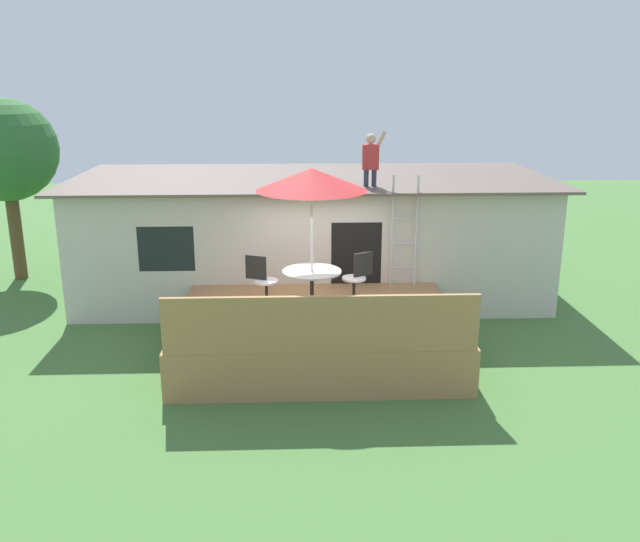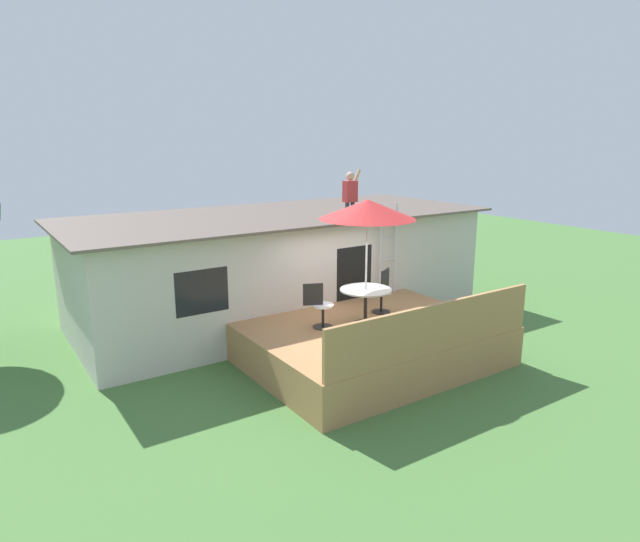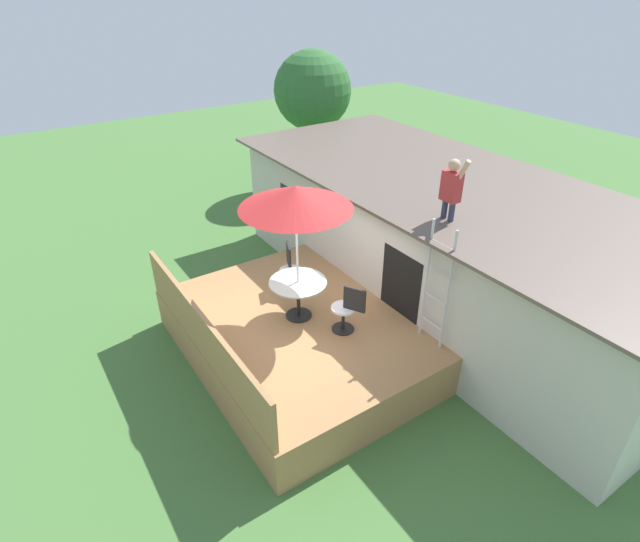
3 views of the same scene
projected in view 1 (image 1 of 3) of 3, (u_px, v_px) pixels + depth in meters
The scene contains 11 objects.
ground_plane at pixel (317, 352), 12.34m from camera, with size 40.00×40.00×0.00m, color #477538.
house at pixel (312, 235), 15.41m from camera, with size 10.50×4.50×2.66m.
deck at pixel (317, 331), 12.22m from camera, with size 4.87×3.88×0.80m, color #A87A4C.
deck_railing at pixel (321, 324), 10.17m from camera, with size 4.77×0.08×0.90m, color #A87A4C.
patio_table at pixel (312, 279), 11.93m from camera, with size 1.04×1.04×0.74m.
patio_umbrella at pixel (312, 179), 11.44m from camera, with size 1.90×1.90×2.54m.
step_ladder at pixel (404, 231), 13.30m from camera, with size 0.52×0.04×2.20m.
person_figure at pixel (371, 156), 13.59m from camera, with size 0.47×0.20×1.11m.
patio_chair_left at pixel (263, 281), 12.28m from camera, with size 0.60×0.44×0.92m.
patio_chair_right at pixel (357, 278), 12.46m from camera, with size 0.58×0.44×0.92m.
backyard_tree at pixel (6, 151), 15.91m from camera, with size 2.40×2.40×4.34m.
Camera 1 is at (-0.39, -11.42, 4.88)m, focal length 38.14 mm.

